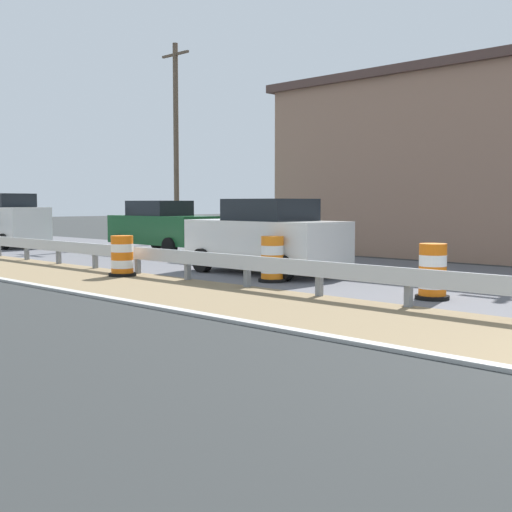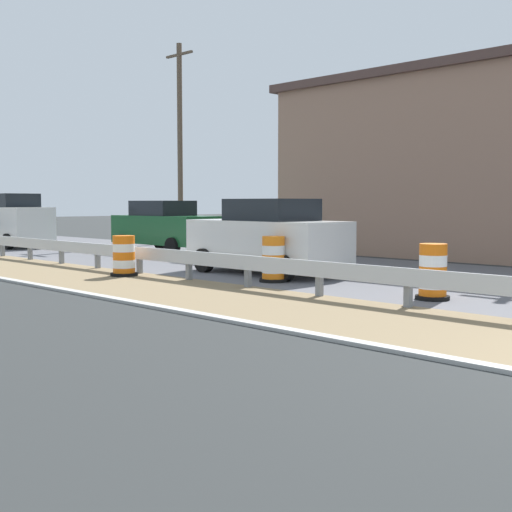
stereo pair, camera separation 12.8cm
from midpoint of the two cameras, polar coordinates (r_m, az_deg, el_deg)
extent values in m
cube|color=slate|center=(12.18, 12.62, -2.65)|extent=(0.12, 0.12, 0.70)
cube|color=slate|center=(13.34, 5.16, -1.94)|extent=(0.12, 0.12, 0.70)
cube|color=slate|center=(14.70, -1.01, -1.32)|extent=(0.12, 0.12, 0.70)
cube|color=slate|center=(16.19, -6.09, -0.80)|extent=(0.12, 0.12, 0.70)
cube|color=slate|center=(17.79, -10.28, -0.36)|extent=(0.12, 0.12, 0.70)
cube|color=slate|center=(19.48, -13.77, 0.00)|extent=(0.12, 0.12, 0.70)
cube|color=slate|center=(21.22, -16.69, 0.31)|extent=(0.12, 0.12, 0.70)
cube|color=slate|center=(23.01, -19.16, 0.56)|extent=(0.12, 0.12, 0.70)
cylinder|color=orange|center=(13.28, 14.56, -3.15)|extent=(0.53, 0.53, 0.22)
cylinder|color=white|center=(13.26, 14.57, -2.22)|extent=(0.53, 0.53, 0.22)
cylinder|color=orange|center=(13.23, 14.59, -1.30)|extent=(0.53, 0.53, 0.22)
cylinder|color=white|center=(13.21, 14.61, -0.36)|extent=(0.53, 0.53, 0.22)
cylinder|color=orange|center=(13.20, 14.63, 0.57)|extent=(0.53, 0.53, 0.22)
cylinder|color=black|center=(13.29, 14.55, -3.44)|extent=(0.66, 0.66, 0.08)
cylinder|color=orange|center=(15.69, 1.17, -1.83)|extent=(0.53, 0.53, 0.22)
cylinder|color=white|center=(15.67, 1.17, -1.05)|extent=(0.53, 0.53, 0.22)
cylinder|color=orange|center=(15.65, 1.17, -0.26)|extent=(0.53, 0.53, 0.22)
cylinder|color=white|center=(15.63, 1.17, 0.52)|extent=(0.53, 0.53, 0.22)
cylinder|color=orange|center=(15.62, 1.17, 1.31)|extent=(0.53, 0.53, 0.22)
cylinder|color=black|center=(15.70, 1.17, -2.08)|extent=(0.67, 0.67, 0.08)
cylinder|color=orange|center=(17.29, -11.55, -1.35)|extent=(0.56, 0.56, 0.21)
cylinder|color=white|center=(17.27, -11.56, -0.67)|extent=(0.56, 0.56, 0.21)
cylinder|color=orange|center=(17.26, -11.57, 0.01)|extent=(0.56, 0.56, 0.21)
cylinder|color=white|center=(17.24, -11.59, 0.69)|extent=(0.56, 0.56, 0.21)
cylinder|color=orange|center=(17.23, -11.60, 1.37)|extent=(0.56, 0.56, 0.21)
cylinder|color=black|center=(17.30, -11.55, -1.55)|extent=(0.70, 0.70, 0.08)
cube|color=silver|center=(29.90, -20.69, 2.63)|extent=(1.75, 4.53, 1.36)
cube|color=black|center=(29.73, -20.59, 4.47)|extent=(1.56, 2.10, 0.56)
cylinder|color=black|center=(31.64, -20.45, 1.50)|extent=(0.23, 0.64, 0.64)
cylinder|color=black|center=(28.22, -20.87, 1.15)|extent=(0.23, 0.64, 0.64)
cylinder|color=black|center=(29.00, -17.85, 1.31)|extent=(0.23, 0.64, 0.64)
cube|color=silver|center=(17.38, 0.55, 1.28)|extent=(1.90, 4.52, 1.08)
cube|color=black|center=(17.23, 0.98, 3.98)|extent=(1.66, 2.10, 0.56)
cylinder|color=black|center=(17.91, -4.82, -0.37)|extent=(0.24, 0.65, 0.64)
cylinder|color=black|center=(19.10, -0.68, -0.05)|extent=(0.24, 0.65, 0.64)
cylinder|color=black|center=(15.76, 2.05, -1.03)|extent=(0.24, 0.65, 0.64)
cylinder|color=black|center=(17.09, 6.18, -0.62)|extent=(0.24, 0.65, 0.64)
cube|color=#195128|center=(25.35, -8.14, 2.24)|extent=(1.79, 4.64, 1.06)
cube|color=black|center=(25.48, -8.41, 4.07)|extent=(1.61, 2.13, 0.56)
cylinder|color=black|center=(24.77, -4.31, 1.00)|extent=(0.22, 0.64, 0.64)
cylinder|color=black|center=(23.62, -7.56, 0.80)|extent=(0.22, 0.64, 0.64)
cylinder|color=black|center=(27.13, -8.61, 1.27)|extent=(0.22, 0.64, 0.64)
cylinder|color=black|center=(26.09, -11.74, 1.10)|extent=(0.22, 0.64, 0.64)
cylinder|color=brown|center=(31.38, -6.96, 9.48)|extent=(0.24, 0.24, 9.11)
cube|color=brown|center=(31.99, -7.04, 16.74)|extent=(0.12, 1.80, 0.10)
camera|label=1|loc=(0.06, -90.28, -0.02)|focal=46.80mm
camera|label=2|loc=(0.06, 89.72, 0.02)|focal=46.80mm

